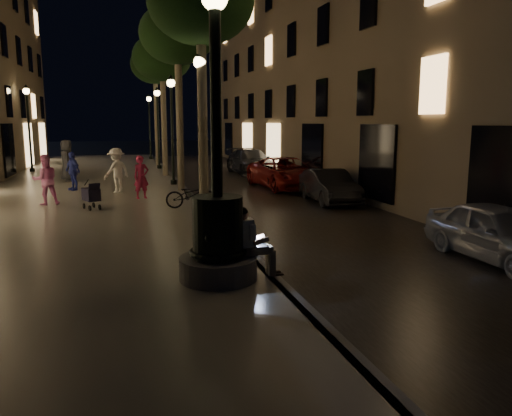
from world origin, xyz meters
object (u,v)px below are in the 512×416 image
object	(u,v)px
stroller	(91,195)
car_rear	(251,162)
lamp_curb_d	(149,118)
car_third	(286,173)
tree_second	(177,35)
pedestrian_blue	(73,171)
lamp_curb_c	(158,117)
car_front	(500,233)
tree_near	(200,3)
pedestrian_red	(141,177)
tree_far	(155,65)
car_second	(329,186)
pedestrian_white	(117,170)
lamp_left_c	(28,117)
lamp_curb_a	(201,113)
seated_man_laptop	(251,239)
lamp_curb_b	(172,116)
pedestrian_pink	(45,180)
pedestrian_dark	(67,161)
fountain_lamppost	(218,224)
bicycle	(192,195)
tree_third	(162,59)

from	to	relation	value
stroller	car_rear	xyz separation A→B (m)	(8.22, 11.13, 0.04)
lamp_curb_d	car_third	world-z (taller)	lamp_curb_d
tree_second	pedestrian_blue	size ratio (longest dim) A/B	4.67
lamp_curb_c	car_front	distance (m)	22.64
tree_near	pedestrian_red	bearing A→B (deg)	111.65
lamp_curb_d	tree_second	bearing A→B (deg)	-89.68
tree_far	car_second	distance (m)	17.30
pedestrian_white	lamp_curb_c	bearing A→B (deg)	-142.75
tree_near	lamp_left_c	world-z (taller)	tree_near
car_rear	lamp_curb_c	bearing A→B (deg)	150.15
car_front	pedestrian_red	bearing A→B (deg)	124.52
lamp_curb_a	lamp_left_c	world-z (taller)	same
tree_second	stroller	bearing A→B (deg)	-131.06
seated_man_laptop	lamp_curb_a	size ratio (longest dim) A/B	0.27
pedestrian_red	stroller	bearing A→B (deg)	-150.26
lamp_curb_b	car_front	xyz separation A→B (m)	(5.50, -13.81, -2.60)
tree_second	tree_far	world-z (taller)	tree_far
pedestrian_pink	pedestrian_red	bearing A→B (deg)	173.85
pedestrian_dark	pedestrian_blue	bearing A→B (deg)	-175.88
stroller	car_second	world-z (taller)	car_second
pedestrian_dark	car_front	bearing A→B (deg)	-152.55
fountain_lamppost	pedestrian_pink	size ratio (longest dim) A/B	3.05
lamp_curb_b	pedestrian_red	distance (m)	4.77
fountain_lamppost	pedestrian_dark	xyz separation A→B (m)	(-4.01, 16.60, -0.03)
tree_far	bicycle	size ratio (longest dim) A/B	4.49
lamp_curb_d	pedestrian_blue	distance (m)	17.49
tree_second	lamp_left_c	world-z (taller)	tree_second
lamp_curb_c	stroller	distance (m)	14.44
tree_third	seated_man_laptop	bearing A→B (deg)	-90.28
car_rear	pedestrian_dark	xyz separation A→B (m)	(-9.68, -2.68, 0.46)
tree_third	tree_far	distance (m)	6.01
tree_third	car_rear	size ratio (longest dim) A/B	1.45
lamp_curb_b	car_third	bearing A→B (deg)	-12.88
pedestrian_pink	pedestrian_white	bearing A→B (deg)	-150.14
tree_second	car_third	distance (m)	7.47
stroller	bicycle	distance (m)	3.20
tree_far	pedestrian_blue	world-z (taller)	tree_far
tree_second	car_rear	xyz separation A→B (m)	(4.88, 7.29, -5.62)
lamp_curb_b	lamp_curb_d	size ratio (longest dim) A/B	1.00
lamp_curb_d	pedestrian_blue	size ratio (longest dim) A/B	3.04
seated_man_laptop	pedestrian_white	world-z (taller)	pedestrian_white
lamp_curb_a	bicycle	bearing A→B (deg)	93.67
car_third	car_second	bearing A→B (deg)	-90.33
lamp_curb_d	lamp_curb_a	bearing A→B (deg)	-90.00
pedestrian_dark	pedestrian_red	bearing A→B (deg)	-158.74
tree_far	lamp_left_c	bearing A→B (deg)	-164.43
lamp_curb_a	bicycle	size ratio (longest dim) A/B	2.88
tree_far	car_third	bearing A→B (deg)	-66.45
car_front	pedestrian_blue	size ratio (longest dim) A/B	2.34
car_third	tree_third	bearing A→B (deg)	130.28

